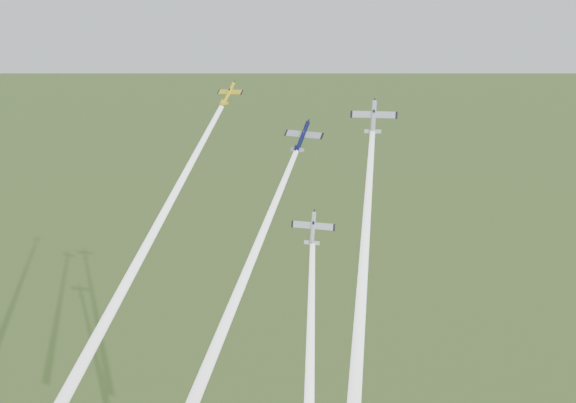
{
  "coord_description": "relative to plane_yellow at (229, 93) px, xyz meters",
  "views": [
    {
      "loc": [
        32.95,
        -132.64,
        133.65
      ],
      "look_at": [
        0.0,
        -6.0,
        92.0
      ],
      "focal_mm": 45.0,
      "sensor_mm": 36.0,
      "label": 1
    }
  ],
  "objects": [
    {
      "name": "plane_yellow",
      "position": [
        0.0,
        0.0,
        0.0
      ],
      "size": [
        7.99,
        7.69,
        6.13
      ],
      "primitive_type": null,
      "rotation": [
        0.83,
        -0.08,
        -0.41
      ],
      "color": "yellow"
    },
    {
      "name": "smoke_trail_yellow",
      "position": [
        -10.21,
        -23.2,
        -27.54
      ],
      "size": [
        21.63,
        45.06,
        52.01
      ],
      "primitive_type": null,
      "rotation": [
        -0.74,
        0.0,
        -0.41
      ],
      "color": "white"
    },
    {
      "name": "plane_navy",
      "position": [
        16.65,
        -4.67,
        -7.05
      ],
      "size": [
        9.97,
        8.99,
        7.43
      ],
      "primitive_type": null,
      "rotation": [
        0.83,
        -0.03,
        -0.3
      ],
      "color": "#0D113D"
    },
    {
      "name": "smoke_trail_navy",
      "position": [
        10.41,
        -24.98,
        -30.13
      ],
      "size": [
        14.06,
        38.91,
        43.11
      ],
      "primitive_type": null,
      "rotation": [
        -0.74,
        0.0,
        -0.3
      ],
      "color": "white"
    },
    {
      "name": "plane_silver_right",
      "position": [
        30.87,
        -7.52,
        -1.95
      ],
      "size": [
        9.39,
        7.67,
        7.36
      ],
      "primitive_type": null,
      "rotation": [
        0.83,
        -0.01,
        0.09
      ],
      "color": "silver"
    },
    {
      "name": "smoke_trail_silver_right",
      "position": [
        32.95,
        -29.4,
        -25.82
      ],
      "size": [
        6.34,
        41.44,
        44.67
      ],
      "primitive_type": null,
      "rotation": [
        -0.74,
        0.0,
        0.09
      ],
      "color": "white"
    },
    {
      "name": "plane_silver_low",
      "position": [
        21.76,
        -17.28,
        -21.27
      ],
      "size": [
        8.85,
        7.95,
        7.32
      ],
      "primitive_type": null,
      "rotation": [
        0.83,
        0.07,
        0.2
      ],
      "color": "silver"
    },
    {
      "name": "smoke_trail_silver_low",
      "position": [
        25.9,
        -37.35,
        -43.53
      ],
      "size": [
        10.16,
        38.14,
        41.46
      ],
      "primitive_type": null,
      "rotation": [
        -0.74,
        0.0,
        0.2
      ],
      "color": "white"
    }
  ]
}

